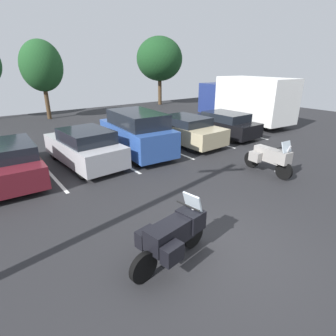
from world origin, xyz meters
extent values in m
cube|color=#262628|center=(0.00, 0.00, -0.05)|extent=(44.00, 44.00, 0.10)
cylinder|color=black|center=(-0.56, 0.51, 0.31)|extent=(0.64, 0.22, 0.63)
cylinder|color=black|center=(-2.02, 0.28, 0.31)|extent=(0.64, 0.22, 0.63)
cube|color=black|center=(-1.29, 0.40, 0.72)|extent=(1.17, 0.62, 0.46)
cylinder|color=#B2B2B7|center=(-0.68, 0.49, 0.72)|extent=(0.50, 0.15, 1.10)
cylinder|color=black|center=(-0.75, 0.48, 1.14)|extent=(0.13, 0.62, 0.04)
cube|color=black|center=(-0.66, 0.50, 0.77)|extent=(0.52, 0.60, 0.42)
cube|color=#B2C1CC|center=(-0.61, 0.50, 1.18)|extent=(0.23, 0.46, 0.39)
cube|color=black|center=(-1.67, 0.71, 0.61)|extent=(0.47, 0.31, 0.36)
cube|color=black|center=(-1.56, -0.02, 0.61)|extent=(0.47, 0.31, 0.36)
cylinder|color=black|center=(4.67, 1.42, 0.33)|extent=(0.16, 0.66, 0.65)
cylinder|color=black|center=(4.77, 2.90, 0.33)|extent=(0.16, 0.66, 0.65)
cube|color=gray|center=(4.72, 2.16, 0.75)|extent=(0.44, 1.13, 0.50)
cylinder|color=#B2B2B7|center=(4.68, 1.54, 0.74)|extent=(0.10, 0.51, 1.12)
cylinder|color=black|center=(4.69, 1.62, 1.18)|extent=(0.62, 0.08, 0.04)
cube|color=gray|center=(4.68, 1.52, 0.80)|extent=(0.47, 0.47, 0.45)
cube|color=#B2C1CC|center=(4.68, 1.47, 1.22)|extent=(0.45, 0.19, 0.39)
cube|color=gray|center=(5.07, 2.47, 0.63)|extent=(0.27, 0.46, 0.36)
cube|color=gray|center=(4.42, 2.51, 0.63)|extent=(0.27, 0.46, 0.36)
cube|color=silver|center=(-1.98, 7.44, 0.00)|extent=(0.12, 4.92, 0.01)
cube|color=silver|center=(0.79, 7.44, 0.00)|extent=(0.12, 4.92, 0.01)
cube|color=silver|center=(3.55, 7.44, 0.00)|extent=(0.12, 4.92, 0.01)
cube|color=silver|center=(6.32, 7.44, 0.00)|extent=(0.12, 4.92, 0.01)
cube|color=silver|center=(9.09, 7.44, 0.00)|extent=(0.12, 4.92, 0.01)
cube|color=maroon|center=(-3.27, 7.60, 0.58)|extent=(2.12, 4.82, 0.75)
cube|color=black|center=(-3.29, 7.17, 1.19)|extent=(1.87, 2.38, 0.47)
cylinder|color=black|center=(-2.37, 9.18, 0.31)|extent=(0.24, 0.63, 0.62)
cylinder|color=black|center=(-2.50, 5.95, 0.31)|extent=(0.24, 0.63, 0.62)
cube|color=#B7B7BC|center=(-0.46, 7.36, 0.61)|extent=(2.08, 4.38, 0.82)
cube|color=black|center=(-0.44, 7.03, 1.26)|extent=(1.80, 2.27, 0.50)
cylinder|color=black|center=(-1.32, 8.76, 0.30)|extent=(0.26, 0.62, 0.61)
cylinder|color=black|center=(0.22, 8.86, 0.30)|extent=(0.26, 0.62, 0.61)
cylinder|color=black|center=(-1.14, 5.86, 0.30)|extent=(0.26, 0.62, 0.61)
cylinder|color=black|center=(0.41, 5.96, 0.30)|extent=(0.26, 0.62, 0.61)
cube|color=#2D519E|center=(2.00, 7.24, 0.79)|extent=(2.16, 4.51, 1.13)
cube|color=black|center=(1.99, 7.11, 1.66)|extent=(1.92, 3.11, 0.62)
cylinder|color=black|center=(1.31, 8.79, 0.35)|extent=(0.27, 0.71, 0.69)
cylinder|color=black|center=(2.90, 8.67, 0.35)|extent=(0.27, 0.71, 0.69)
cylinder|color=black|center=(1.10, 5.81, 0.35)|extent=(0.27, 0.71, 0.69)
cylinder|color=black|center=(2.69, 5.70, 0.35)|extent=(0.27, 0.71, 0.69)
cube|color=#C1B289|center=(4.91, 7.33, 0.62)|extent=(2.02, 4.67, 0.79)
cube|color=black|center=(4.91, 7.20, 1.22)|extent=(1.80, 2.35, 0.41)
cylinder|color=black|center=(4.05, 8.87, 0.34)|extent=(0.24, 0.68, 0.67)
cylinder|color=black|center=(5.67, 8.92, 0.34)|extent=(0.24, 0.68, 0.67)
cylinder|color=black|center=(4.14, 5.74, 0.34)|extent=(0.24, 0.68, 0.67)
cylinder|color=black|center=(5.77, 5.78, 0.34)|extent=(0.24, 0.68, 0.67)
cube|color=black|center=(7.66, 7.32, 0.57)|extent=(1.83, 4.61, 0.74)
cube|color=black|center=(7.66, 6.92, 1.16)|extent=(1.66, 2.34, 0.44)
cylinder|color=black|center=(6.88, 8.87, 0.31)|extent=(0.23, 0.63, 0.62)
cylinder|color=black|center=(8.40, 8.89, 0.31)|extent=(0.23, 0.63, 0.62)
cylinder|color=black|center=(6.91, 5.75, 0.31)|extent=(0.23, 0.63, 0.62)
cylinder|color=black|center=(8.43, 5.76, 0.31)|extent=(0.23, 0.63, 0.62)
cube|color=navy|center=(11.93, 11.48, 1.46)|extent=(2.64, 2.24, 2.19)
cube|color=white|center=(11.56, 7.94, 1.73)|extent=(2.97, 5.35, 2.75)
cylinder|color=black|center=(10.89, 11.52, 0.45)|extent=(0.39, 0.93, 0.90)
cylinder|color=black|center=(12.96, 11.30, 0.45)|extent=(0.39, 0.93, 0.90)
cylinder|color=black|center=(10.40, 6.92, 0.45)|extent=(0.39, 0.93, 0.90)
cylinder|color=black|center=(12.47, 6.70, 0.45)|extent=(0.39, 0.93, 0.90)
cylinder|color=#4C3823|center=(1.05, 18.64, 1.01)|extent=(0.30, 0.30, 2.02)
ellipsoid|color=#1E4C23|center=(1.05, 18.64, 3.79)|extent=(2.94, 2.94, 3.55)
cylinder|color=#4C3823|center=(12.29, 19.89, 1.15)|extent=(0.36, 0.36, 2.31)
ellipsoid|color=#19421E|center=(12.29, 19.89, 4.36)|extent=(4.45, 4.45, 4.11)
camera|label=1|loc=(-4.12, -3.29, 3.96)|focal=28.87mm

